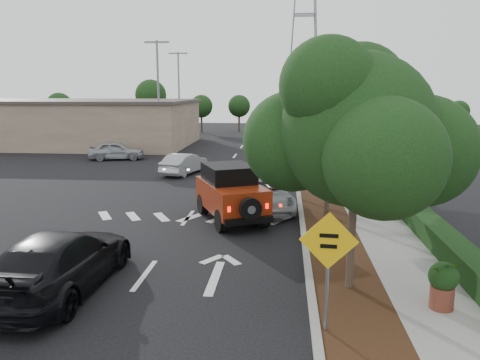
# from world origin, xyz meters

# --- Properties ---
(ground) EXTENTS (120.00, 120.00, 0.00)m
(ground) POSITION_xyz_m (0.00, 0.00, 0.00)
(ground) COLOR black
(ground) RESTS_ON ground
(curb) EXTENTS (0.20, 70.00, 0.15)m
(curb) POSITION_xyz_m (4.60, 12.00, 0.07)
(curb) COLOR #9E9B93
(curb) RESTS_ON ground
(planting_strip) EXTENTS (1.80, 70.00, 0.12)m
(planting_strip) POSITION_xyz_m (5.60, 12.00, 0.06)
(planting_strip) COLOR black
(planting_strip) RESTS_ON ground
(sidewalk) EXTENTS (2.00, 70.00, 0.12)m
(sidewalk) POSITION_xyz_m (7.50, 12.00, 0.06)
(sidewalk) COLOR gray
(sidewalk) RESTS_ON ground
(hedge) EXTENTS (0.80, 70.00, 0.80)m
(hedge) POSITION_xyz_m (8.90, 12.00, 0.40)
(hedge) COLOR black
(hedge) RESTS_ON ground
(commercial_building) EXTENTS (22.00, 12.00, 4.00)m
(commercial_building) POSITION_xyz_m (-16.00, 30.00, 2.00)
(commercial_building) COLOR #7B6755
(commercial_building) RESTS_ON ground
(transmission_tower) EXTENTS (7.00, 4.00, 28.00)m
(transmission_tower) POSITION_xyz_m (6.00, 48.00, 0.00)
(transmission_tower) COLOR slate
(transmission_tower) RESTS_ON ground
(street_tree_near) EXTENTS (3.80, 3.80, 5.92)m
(street_tree_near) POSITION_xyz_m (5.60, -0.50, 0.00)
(street_tree_near) COLOR black
(street_tree_near) RESTS_ON ground
(street_tree_mid) EXTENTS (3.20, 3.20, 5.32)m
(street_tree_mid) POSITION_xyz_m (5.60, 6.50, 0.00)
(street_tree_mid) COLOR black
(street_tree_mid) RESTS_ON ground
(street_tree_far) EXTENTS (3.40, 3.40, 5.62)m
(street_tree_far) POSITION_xyz_m (5.60, 13.00, 0.00)
(street_tree_far) COLOR black
(street_tree_far) RESTS_ON ground
(light_pole_a) EXTENTS (2.00, 0.22, 9.00)m
(light_pole_a) POSITION_xyz_m (-6.50, 26.00, 0.00)
(light_pole_a) COLOR slate
(light_pole_a) RESTS_ON ground
(light_pole_b) EXTENTS (2.00, 0.22, 9.00)m
(light_pole_b) POSITION_xyz_m (-7.50, 38.00, 0.00)
(light_pole_b) COLOR slate
(light_pole_b) RESTS_ON ground
(red_jeep) EXTENTS (3.38, 4.49, 2.20)m
(red_jeep) POSITION_xyz_m (1.72, 5.98, 1.12)
(red_jeep) COLOR black
(red_jeep) RESTS_ON ground
(silver_suv_ahead) EXTENTS (3.18, 5.18, 1.34)m
(silver_suv_ahead) POSITION_xyz_m (2.96, 7.64, 0.67)
(silver_suv_ahead) COLOR #B0B3B8
(silver_suv_ahead) RESTS_ON ground
(black_suv_oncoming) EXTENTS (2.37, 5.51, 1.58)m
(black_suv_oncoming) POSITION_xyz_m (-1.85, -1.17, 0.79)
(black_suv_oncoming) COLOR black
(black_suv_oncoming) RESTS_ON ground
(silver_sedan_oncoming) EXTENTS (2.42, 4.14, 1.29)m
(silver_sedan_oncoming) POSITION_xyz_m (-2.26, 15.86, 0.65)
(silver_sedan_oncoming) COLOR #9A9DA1
(silver_sedan_oncoming) RESTS_ON ground
(parked_suv) EXTENTS (4.25, 2.41, 1.36)m
(parked_suv) POSITION_xyz_m (-8.52, 21.23, 0.68)
(parked_suv) COLOR #9FA2A6
(parked_suv) RESTS_ON ground
(speed_hump_sign) EXTENTS (1.21, 0.14, 2.58)m
(speed_hump_sign) POSITION_xyz_m (4.80, -2.83, 1.79)
(speed_hump_sign) COLOR slate
(speed_hump_sign) RESTS_ON ground
(terracotta_planter) EXTENTS (0.68, 0.68, 1.19)m
(terracotta_planter) POSITION_xyz_m (7.57, -1.54, 0.80)
(terracotta_planter) COLOR brown
(terracotta_planter) RESTS_ON ground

